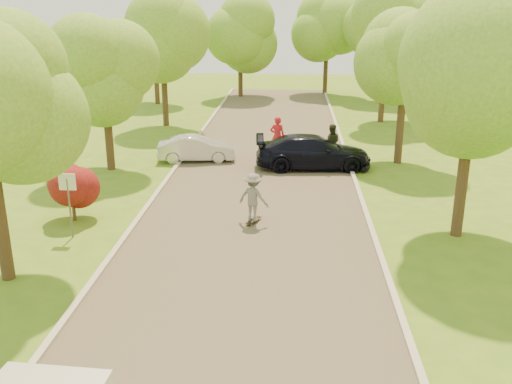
% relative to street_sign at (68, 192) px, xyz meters
% --- Properties ---
extents(ground, '(100.00, 100.00, 0.00)m').
position_rel_street_sign_xyz_m(ground, '(5.80, -4.00, -1.56)').
color(ground, '#48731B').
rests_on(ground, ground).
extents(road, '(8.00, 60.00, 0.01)m').
position_rel_street_sign_xyz_m(road, '(5.80, 4.00, -1.56)').
color(road, '#4C4438').
rests_on(road, ground).
extents(curb_left, '(0.18, 60.00, 0.12)m').
position_rel_street_sign_xyz_m(curb_left, '(1.75, 4.00, -1.50)').
color(curb_left, '#B2AD9E').
rests_on(curb_left, ground).
extents(curb_right, '(0.18, 60.00, 0.12)m').
position_rel_street_sign_xyz_m(curb_right, '(9.85, 4.00, -1.50)').
color(curb_right, '#B2AD9E').
rests_on(curb_right, ground).
extents(street_sign, '(0.55, 0.06, 2.17)m').
position_rel_street_sign_xyz_m(street_sign, '(0.00, 0.00, 0.00)').
color(street_sign, '#59595E').
rests_on(street_sign, ground).
extents(red_shrub, '(1.70, 1.70, 1.95)m').
position_rel_street_sign_xyz_m(red_shrub, '(-0.50, 1.50, -0.47)').
color(red_shrub, '#382619').
rests_on(red_shrub, ground).
extents(tree_l_midb, '(4.30, 4.20, 6.62)m').
position_rel_street_sign_xyz_m(tree_l_midb, '(-1.01, 8.00, 3.02)').
color(tree_l_midb, '#382619').
rests_on(tree_l_midb, ground).
extents(tree_l_far, '(4.92, 4.80, 7.79)m').
position_rel_street_sign_xyz_m(tree_l_far, '(-0.59, 18.00, 3.90)').
color(tree_l_far, '#382619').
rests_on(tree_l_far, ground).
extents(tree_r_mida, '(5.13, 5.00, 7.95)m').
position_rel_street_sign_xyz_m(tree_r_mida, '(12.82, 1.00, 3.97)').
color(tree_r_mida, '#382619').
rests_on(tree_r_mida, ground).
extents(tree_r_midb, '(4.51, 4.40, 7.01)m').
position_rel_street_sign_xyz_m(tree_r_midb, '(12.40, 10.00, 3.32)').
color(tree_r_midb, '#382619').
rests_on(tree_r_midb, ground).
extents(tree_r_far, '(5.33, 5.20, 8.34)m').
position_rel_street_sign_xyz_m(tree_r_far, '(13.03, 20.00, 4.27)').
color(tree_r_far, '#382619').
rests_on(tree_r_far, ground).
extents(tree_bg_a, '(5.12, 5.00, 7.72)m').
position_rel_street_sign_xyz_m(tree_bg_a, '(-2.98, 26.00, 3.75)').
color(tree_bg_a, '#382619').
rests_on(tree_bg_a, ground).
extents(tree_bg_b, '(5.12, 5.00, 7.95)m').
position_rel_street_sign_xyz_m(tree_bg_b, '(14.02, 28.00, 3.97)').
color(tree_bg_b, '#382619').
rests_on(tree_bg_b, ground).
extents(tree_bg_c, '(4.92, 4.80, 7.33)m').
position_rel_street_sign_xyz_m(tree_bg_c, '(3.01, 30.00, 3.46)').
color(tree_bg_c, '#382619').
rests_on(tree_bg_c, ground).
extents(tree_bg_d, '(5.12, 5.00, 7.72)m').
position_rel_street_sign_xyz_m(tree_bg_d, '(10.02, 32.00, 3.75)').
color(tree_bg_d, '#382619').
rests_on(tree_bg_d, ground).
extents(silver_sedan, '(3.84, 1.76, 1.22)m').
position_rel_street_sign_xyz_m(silver_sedan, '(2.50, 9.73, -0.95)').
color(silver_sedan, '#BDBCC2').
rests_on(silver_sedan, ground).
extents(dark_sedan, '(5.42, 2.49, 1.54)m').
position_rel_street_sign_xyz_m(dark_sedan, '(8.10, 8.82, -0.80)').
color(dark_sedan, black).
rests_on(dark_sedan, ground).
extents(longboard, '(0.55, 0.90, 0.10)m').
position_rel_street_sign_xyz_m(longboard, '(5.83, 1.65, -1.47)').
color(longboard, black).
rests_on(longboard, ground).
extents(skateboarder, '(1.25, 0.99, 1.69)m').
position_rel_street_sign_xyz_m(skateboarder, '(5.83, 1.65, -0.61)').
color(skateboarder, slate).
rests_on(skateboarder, longboard).
extents(person_striped, '(0.76, 0.53, 2.00)m').
position_rel_street_sign_xyz_m(person_striped, '(6.38, 10.95, -0.57)').
color(person_striped, red).
rests_on(person_striped, ground).
extents(person_olive, '(0.89, 0.70, 1.82)m').
position_rel_street_sign_xyz_m(person_olive, '(9.00, 10.12, -0.66)').
color(person_olive, '#2C341F').
rests_on(person_olive, ground).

